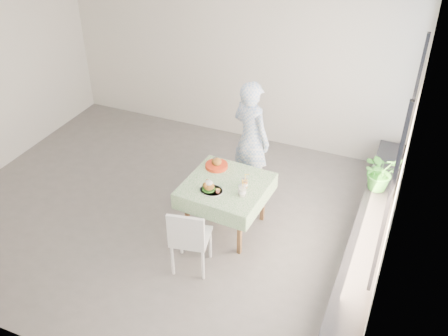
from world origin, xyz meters
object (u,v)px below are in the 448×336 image
at_px(chair_near, 191,249).
at_px(juice_cup_orange, 245,184).
at_px(cafe_table, 226,201).
at_px(main_dish, 210,188).
at_px(potted_plant, 381,171).
at_px(diner, 251,139).
at_px(chair_far, 244,180).

distance_m(chair_near, juice_cup_orange, 1.07).
relative_size(cafe_table, main_dish, 3.59).
height_order(juice_cup_orange, potted_plant, potted_plant).
bearing_deg(main_dish, juice_cup_orange, 32.86).
bearing_deg(main_dish, cafe_table, 61.76).
distance_m(chair_near, diner, 1.92).
relative_size(cafe_table, diner, 0.62).
relative_size(chair_near, potted_plant, 1.72).
bearing_deg(potted_plant, chair_near, -135.51).
xyz_separation_m(cafe_table, juice_cup_orange, (0.25, 0.01, 0.34)).
xyz_separation_m(chair_far, chair_near, (-0.05, -1.67, 0.04)).
bearing_deg(chair_near, diner, 87.44).
distance_m(chair_far, chair_near, 1.67).
height_order(cafe_table, chair_far, chair_far).
distance_m(cafe_table, main_dish, 0.42).
bearing_deg(juice_cup_orange, potted_plant, 32.94).
bearing_deg(potted_plant, cafe_table, -150.55).
relative_size(cafe_table, juice_cup_orange, 4.36).
height_order(chair_near, potted_plant, potted_plant).
xyz_separation_m(chair_near, main_dish, (-0.02, 0.63, 0.50)).
xyz_separation_m(chair_far, potted_plant, (1.87, 0.22, 0.52)).
bearing_deg(juice_cup_orange, chair_far, 110.76).
bearing_deg(cafe_table, chair_far, 93.44).
xyz_separation_m(cafe_table, chair_near, (-0.10, -0.86, -0.17)).
distance_m(diner, main_dish, 1.21).
distance_m(cafe_table, diner, 1.06).
relative_size(diner, juice_cup_orange, 7.04).
relative_size(chair_far, diner, 0.46).
bearing_deg(chair_near, potted_plant, 44.49).
distance_m(cafe_table, chair_far, 0.84).
height_order(cafe_table, juice_cup_orange, juice_cup_orange).
bearing_deg(cafe_table, main_dish, -118.24).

